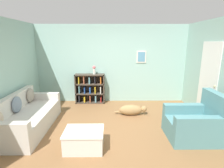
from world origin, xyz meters
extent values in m
plane|color=brown|center=(0.00, 0.00, 0.00)|extent=(14.00, 14.00, 0.00)
cube|color=#93BCB2|center=(0.00, 2.25, 1.30)|extent=(5.60, 0.10, 2.60)
cube|color=silver|center=(1.00, 2.19, 1.55)|extent=(0.32, 0.02, 0.40)
cube|color=#568EAD|center=(1.00, 2.18, 1.55)|extent=(0.24, 0.01, 0.32)
cube|color=white|center=(2.49, 0.70, 1.02)|extent=(0.02, 0.84, 2.05)
sphere|color=tan|center=(2.46, 0.35, 1.00)|extent=(0.05, 0.05, 0.05)
cube|color=beige|center=(-1.97, 0.17, 0.21)|extent=(0.91, 2.05, 0.43)
cube|color=beige|center=(-2.34, 0.17, 0.63)|extent=(0.16, 2.05, 0.40)
cube|color=beige|center=(-1.97, -0.78, 0.52)|extent=(0.91, 0.16, 0.19)
cube|color=beige|center=(-1.97, 1.11, 0.52)|extent=(0.91, 0.16, 0.19)
ellipsoid|color=slate|center=(-2.22, 0.17, 0.62)|extent=(0.14, 0.38, 0.38)
ellipsoid|color=gray|center=(-2.22, 0.88, 0.62)|extent=(0.14, 0.38, 0.38)
cube|color=#42382D|center=(-1.20, 2.03, 0.50)|extent=(0.04, 0.30, 0.99)
cube|color=#42382D|center=(-0.26, 2.03, 0.50)|extent=(0.04, 0.30, 0.99)
cube|color=#42382D|center=(-0.73, 2.17, 0.50)|extent=(0.98, 0.02, 0.99)
cube|color=#42382D|center=(-0.73, 2.03, 0.02)|extent=(0.98, 0.30, 0.04)
cube|color=#42382D|center=(-0.73, 2.03, 0.33)|extent=(0.98, 0.30, 0.04)
cube|color=#42382D|center=(-0.73, 2.03, 0.66)|extent=(0.98, 0.30, 0.04)
cube|color=#42382D|center=(-0.73, 2.03, 0.97)|extent=(0.98, 0.30, 0.04)
cube|color=black|center=(-1.10, 2.02, 0.15)|extent=(0.04, 0.23, 0.26)
cube|color=#60939E|center=(-1.09, 2.02, 0.48)|extent=(0.03, 0.23, 0.27)
cube|color=gold|center=(-1.09, 2.02, 0.80)|extent=(0.03, 0.23, 0.24)
cube|color=gold|center=(-0.92, 2.02, 0.12)|extent=(0.04, 0.23, 0.20)
cube|color=#234C9E|center=(-0.91, 2.02, 0.45)|extent=(0.03, 0.23, 0.20)
cube|color=brown|center=(-0.92, 2.02, 0.81)|extent=(0.04, 0.23, 0.27)
cube|color=brown|center=(-0.73, 2.02, 0.15)|extent=(0.03, 0.23, 0.26)
cube|color=#234C9E|center=(-0.72, 2.02, 0.45)|extent=(0.04, 0.23, 0.21)
cube|color=#60939E|center=(-0.74, 2.02, 0.79)|extent=(0.04, 0.23, 0.22)
cube|color=#60939E|center=(-0.54, 2.02, 0.14)|extent=(0.04, 0.23, 0.25)
cube|color=gold|center=(-0.55, 2.02, 0.46)|extent=(0.03, 0.23, 0.22)
cube|color=black|center=(-0.55, 2.02, 0.79)|extent=(0.03, 0.23, 0.23)
cube|color=#B22823|center=(-0.36, 2.02, 0.12)|extent=(0.03, 0.23, 0.20)
cube|color=silver|center=(-0.37, 2.02, 0.46)|extent=(0.03, 0.23, 0.23)
cube|color=orange|center=(-0.36, 2.02, 0.79)|extent=(0.03, 0.23, 0.23)
cube|color=slate|center=(1.73, -0.26, 0.21)|extent=(1.07, 0.89, 0.42)
cube|color=slate|center=(2.18, -0.26, 0.72)|extent=(0.18, 0.89, 0.59)
cube|color=slate|center=(1.73, -0.62, 0.53)|extent=(1.07, 0.18, 0.22)
cube|color=slate|center=(1.73, 0.09, 0.53)|extent=(1.07, 0.18, 0.22)
cube|color=silver|center=(-0.55, -0.64, 0.19)|extent=(0.73, 0.55, 0.39)
cube|color=white|center=(-0.55, -0.64, 0.37)|extent=(0.75, 0.57, 0.03)
ellipsoid|color=#9E7A4C|center=(0.54, 0.96, 0.15)|extent=(0.66, 0.27, 0.30)
sphere|color=#9E7A4C|center=(0.91, 0.96, 0.18)|extent=(0.17, 0.17, 0.17)
ellipsoid|color=#9E7A4C|center=(0.16, 1.00, 0.08)|extent=(0.20, 0.05, 0.05)
cylinder|color=silver|center=(-0.58, 2.03, 1.08)|extent=(0.08, 0.08, 0.19)
sphere|color=#E06B70|center=(-0.58, 2.03, 1.22)|extent=(0.11, 0.11, 0.11)
camera|label=1|loc=(-0.04, -3.69, 2.05)|focal=28.00mm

